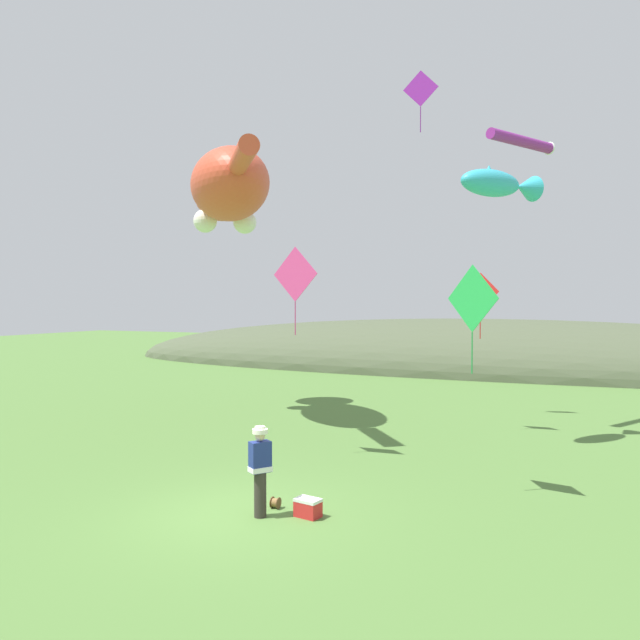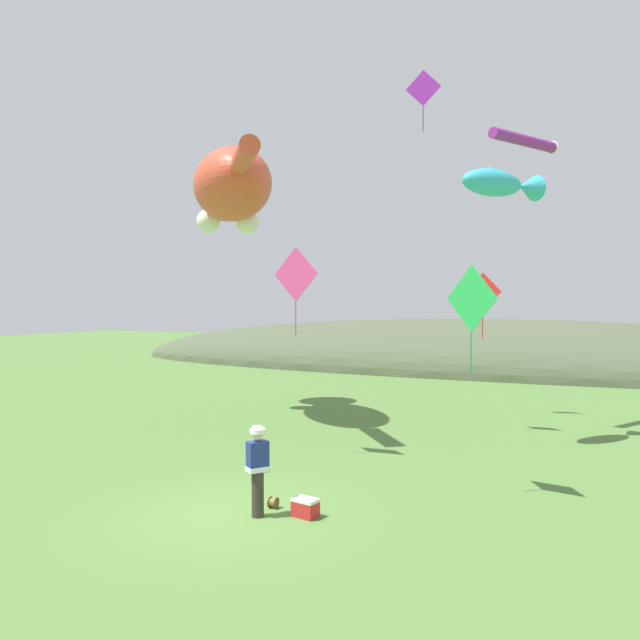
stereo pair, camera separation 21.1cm
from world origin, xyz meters
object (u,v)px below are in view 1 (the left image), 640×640
Objects in this scene: kite_diamond_red at (480,292)px; kite_diamond_pink at (295,275)px; picnic_cooler at (308,508)px; kite_diamond_green at (472,299)px; kite_spool at (275,503)px; festival_attendant at (260,468)px; kite_giant_cat at (228,189)px; kite_fish_windsock at (499,184)px; kite_tube_streamer at (522,141)px; kite_diamond_violet at (421,89)px.

kite_diamond_red is 0.89× the size of kite_diamond_pink.
kite_diamond_green is (2.66, 2.67, 4.07)m from picnic_cooler.
kite_spool is 0.84m from picnic_cooler.
kite_giant_cat is at bearing 125.30° from festival_attendant.
kite_diamond_green reaches higher than kite_spool.
kite_giant_cat is 9.66m from kite_fish_windsock.
kite_diamond_red is (1.71, 9.47, 4.31)m from picnic_cooler.
kite_tube_streamer is 1.28× the size of kite_diamond_green.
picnic_cooler is 13.75m from kite_giant_cat.
festival_attendant is 0.75× the size of kite_diamond_green.
kite_tube_streamer is 9.43m from kite_diamond_pink.
kite_diamond_pink is at bearing 118.97° from picnic_cooler.
kite_spool is at bearing -105.24° from kite_diamond_red.
kite_diamond_pink reaches higher than kite_diamond_green.
kite_fish_windsock is at bearing 66.78° from kite_spool.
kite_fish_windsock is 1.20× the size of kite_diamond_green.
kite_fish_windsock is 5.85m from kite_diamond_violet.
kite_diamond_violet is (-3.43, 0.09, 2.20)m from kite_tube_streamer.
kite_tube_streamer is (2.82, 10.65, 9.28)m from picnic_cooler.
kite_fish_windsock is (9.61, -0.66, -0.66)m from kite_giant_cat.
kite_diamond_pink is (-5.14, -6.47, -4.55)m from kite_tube_streamer.
kite_diamond_red is (-0.95, 6.80, 0.24)m from kite_diamond_green.
kite_diamond_green is at bearing -67.92° from kite_diamond_violet.
kite_diamond_violet reaches higher than festival_attendant.
kite_giant_cat is 3.78× the size of kite_diamond_red.
kite_giant_cat reaches higher than kite_tube_streamer.
kite_giant_cat reaches higher than kite_diamond_red.
festival_attendant is 5.70m from kite_diamond_green.
kite_spool is 14.49m from kite_tube_streamer.
kite_fish_windsock is at bearing -43.12° from kite_diamond_violet.
kite_tube_streamer reaches higher than kite_diamond_green.
picnic_cooler reaches higher than kite_spool.
kite_spool is 15.64m from kite_diamond_violet.
kite_diamond_green is at bearing -16.84° from kite_diamond_pink.
kite_fish_windsock is at bearing -3.90° from kite_giant_cat.
kite_tube_streamer is at bearing 51.55° from kite_diamond_pink.
picnic_cooler is 0.25× the size of kite_diamond_violet.
kite_diamond_pink is at bearing -128.45° from kite_tube_streamer.
festival_attendant reaches higher than picnic_cooler.
kite_giant_cat is at bearing 130.01° from picnic_cooler.
picnic_cooler is at bearing -13.22° from kite_spool.
kite_fish_windsock is at bearing 92.11° from kite_diamond_green.
kite_diamond_green is 6.87m from kite_diamond_red.
festival_attendant is 0.82× the size of kite_diamond_violet.
kite_tube_streamer is 9.53m from kite_diamond_green.
festival_attendant is 14.41m from kite_tube_streamer.
kite_giant_cat is 12.10m from kite_diamond_green.
kite_spool is 0.08× the size of kite_tube_streamer.
kite_diamond_violet is 1.02× the size of kite_diamond_red.
kite_diamond_violet is at bearing 18.85° from kite_giant_cat.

